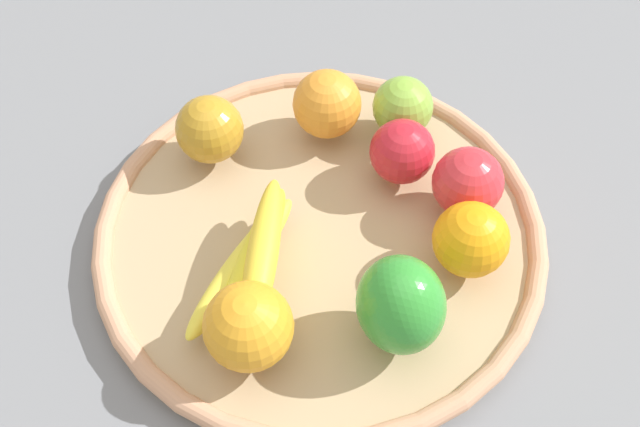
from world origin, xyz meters
TOP-DOWN VIEW (x-y plane):
  - ground_plane at (0.00, 0.00)m, footprint 2.40×2.40m
  - basket at (0.00, 0.00)m, footprint 0.46×0.46m
  - banana_bunch at (-0.05, -0.07)m, footprint 0.09×0.18m
  - orange_1 at (0.15, -0.01)m, footprint 0.09×0.09m
  - orange_0 at (-0.02, 0.13)m, footprint 0.08×0.08m
  - apple_1 at (0.07, 0.08)m, footprint 0.10×0.10m
  - bell_pepper at (0.09, -0.10)m, footprint 0.11×0.11m
  - orange_2 at (-0.03, -0.14)m, footprint 0.11×0.11m
  - apple_0 at (-0.13, 0.07)m, footprint 0.09×0.09m
  - apple_3 at (0.06, 0.15)m, footprint 0.09×0.09m
  - apple_2 at (0.14, 0.05)m, footprint 0.10×0.10m

SIDE VIEW (x-z plane):
  - ground_plane at x=0.00m, z-range 0.00..0.00m
  - basket at x=0.00m, z-range 0.00..0.03m
  - banana_bunch at x=-0.05m, z-range 0.03..0.08m
  - apple_3 at x=0.06m, z-range 0.03..0.09m
  - apple_1 at x=0.07m, z-range 0.03..0.10m
  - apple_2 at x=0.14m, z-range 0.03..0.10m
  - apple_0 at x=-0.13m, z-range 0.03..0.10m
  - orange_1 at x=0.15m, z-range 0.03..0.10m
  - orange_0 at x=-0.02m, z-range 0.03..0.10m
  - orange_2 at x=-0.03m, z-range 0.03..0.11m
  - bell_pepper at x=0.09m, z-range 0.03..0.13m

